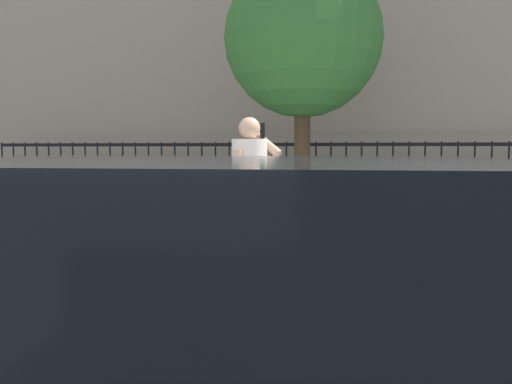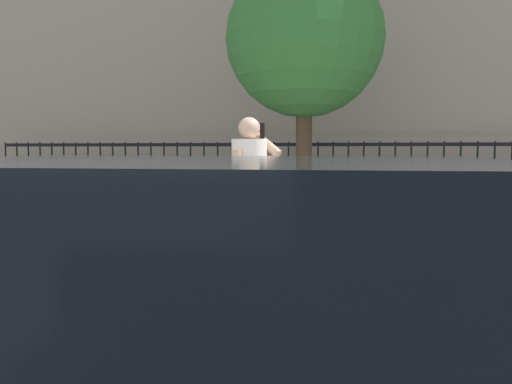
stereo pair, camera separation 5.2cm
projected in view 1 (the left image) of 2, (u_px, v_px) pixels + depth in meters
The scene contains 7 objects.
ground_plane at pixel (203, 378), 3.41m from camera, with size 60.00×60.00×0.00m, color #28282B.
sidewalk at pixel (268, 283), 5.55m from camera, with size 28.00×4.40×0.15m, color #9E9B93.
iron_fence at pixel (308, 175), 9.08m from camera, with size 12.03×0.04×1.60m.
parked_hatchback at pixel (249, 384), 1.76m from camera, with size 4.28×2.01×1.45m.
pedestrian_on_phone at pixel (248, 189), 5.08m from camera, with size 0.53×0.72×1.63m.
street_bench at pixel (18, 209), 7.23m from camera, with size 1.60×0.45×0.95m.
street_tree_near at pixel (303, 39), 7.60m from camera, with size 2.28×2.28×4.21m.
Camera 1 is at (1.03, -3.16, 1.49)m, focal length 37.07 mm.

